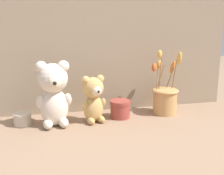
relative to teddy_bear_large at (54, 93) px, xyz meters
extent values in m
plane|color=#8E7056|center=(0.25, 0.00, -0.14)|extent=(4.00, 4.00, 0.00)
cube|color=gray|center=(0.25, 0.17, 0.22)|extent=(1.24, 0.02, 0.72)
ellipsoid|color=beige|center=(0.00, 0.00, -0.06)|extent=(0.12, 0.10, 0.16)
sphere|color=beige|center=(0.00, 0.00, 0.06)|extent=(0.12, 0.12, 0.12)
sphere|color=beige|center=(0.00, -0.04, 0.05)|extent=(0.06, 0.06, 0.06)
sphere|color=black|center=(0.00, -0.07, 0.05)|extent=(0.02, 0.02, 0.02)
sphere|color=beige|center=(0.04, 0.01, 0.11)|extent=(0.05, 0.05, 0.05)
sphere|color=beige|center=(-0.04, 0.00, 0.11)|extent=(0.05, 0.05, 0.05)
ellipsoid|color=beige|center=(0.06, 0.00, -0.04)|extent=(0.04, 0.06, 0.07)
ellipsoid|color=beige|center=(-0.05, -0.01, -0.04)|extent=(0.04, 0.06, 0.07)
ellipsoid|color=beige|center=(0.03, -0.03, -0.12)|extent=(0.04, 0.07, 0.04)
ellipsoid|color=beige|center=(-0.03, -0.03, -0.12)|extent=(0.04, 0.07, 0.04)
ellipsoid|color=tan|center=(0.17, 0.01, -0.08)|extent=(0.10, 0.09, 0.12)
sphere|color=tan|center=(0.17, 0.01, 0.01)|extent=(0.09, 0.09, 0.09)
sphere|color=beige|center=(0.17, -0.02, 0.00)|extent=(0.04, 0.04, 0.04)
sphere|color=black|center=(0.18, -0.04, 0.00)|extent=(0.01, 0.01, 0.01)
sphere|color=tan|center=(0.20, 0.02, 0.04)|extent=(0.04, 0.04, 0.04)
sphere|color=tan|center=(0.13, 0.00, 0.04)|extent=(0.04, 0.04, 0.04)
ellipsoid|color=tan|center=(0.21, 0.01, -0.06)|extent=(0.04, 0.05, 0.05)
ellipsoid|color=tan|center=(0.13, -0.01, -0.06)|extent=(0.04, 0.05, 0.05)
ellipsoid|color=tan|center=(0.20, -0.01, -0.13)|extent=(0.04, 0.05, 0.03)
ellipsoid|color=tan|center=(0.15, -0.02, -0.13)|extent=(0.04, 0.05, 0.03)
cylinder|color=tan|center=(0.51, 0.04, -0.08)|extent=(0.11, 0.11, 0.12)
torus|color=tan|center=(0.51, 0.04, -0.03)|extent=(0.12, 0.12, 0.01)
cylinder|color=olive|center=(0.49, 0.07, 0.06)|extent=(0.02, 0.02, 0.16)
ellipsoid|color=gold|center=(0.49, 0.07, 0.14)|extent=(0.04, 0.03, 0.04)
cylinder|color=olive|center=(0.55, 0.04, 0.05)|extent=(0.01, 0.04, 0.15)
ellipsoid|color=gold|center=(0.57, 0.04, 0.12)|extent=(0.02, 0.04, 0.07)
cylinder|color=olive|center=(0.54, 0.07, 0.02)|extent=(0.03, 0.03, 0.10)
ellipsoid|color=orange|center=(0.56, 0.08, 0.07)|extent=(0.04, 0.04, 0.07)
cylinder|color=olive|center=(0.48, 0.06, 0.03)|extent=(0.02, 0.04, 0.10)
ellipsoid|color=#C65B28|center=(0.46, 0.07, 0.08)|extent=(0.04, 0.04, 0.05)
cylinder|color=olive|center=(0.50, 0.08, 0.03)|extent=(0.04, 0.01, 0.11)
ellipsoid|color=gold|center=(0.50, 0.10, 0.08)|extent=(0.04, 0.03, 0.05)
cylinder|color=#993D33|center=(0.29, 0.03, -0.11)|extent=(0.09, 0.09, 0.07)
cylinder|color=#993D33|center=(0.29, 0.03, -0.07)|extent=(0.09, 0.09, 0.01)
cylinder|color=beige|center=(-0.13, 0.04, -0.12)|extent=(0.07, 0.07, 0.04)
cylinder|color=beige|center=(-0.13, 0.04, -0.10)|extent=(0.08, 0.08, 0.01)
camera|label=1|loc=(-0.02, -1.14, 0.28)|focal=45.00mm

